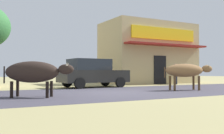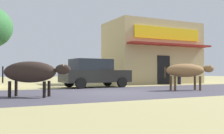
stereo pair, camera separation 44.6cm
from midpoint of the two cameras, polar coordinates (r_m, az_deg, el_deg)
ground at (r=11.62m, az=1.61°, el=-5.52°), size 80.00×80.00×0.00m
asphalt_road at (r=11.62m, az=1.61°, el=-5.51°), size 72.00×6.61×0.00m
storefront_right_club at (r=21.53m, az=9.38°, el=2.96°), size 7.30×4.94×4.81m
parked_hatchback_car at (r=15.23m, az=-3.12°, el=-1.29°), size 4.08×2.14×1.64m
cow_near_brown at (r=9.73m, az=-15.95°, el=-1.11°), size 2.36×1.71×1.28m
cow_far_dark at (r=13.21m, az=16.90°, el=-0.77°), size 2.54×1.25×1.30m
pedestrian_by_shop at (r=19.44m, az=15.11°, el=-1.15°), size 0.48×0.61×1.49m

